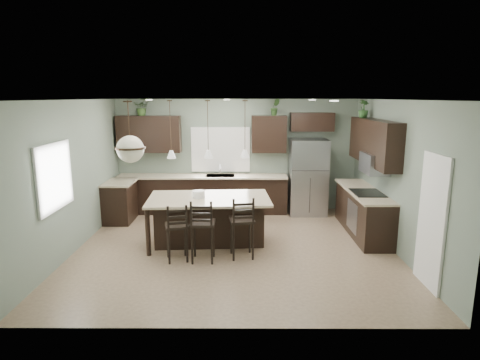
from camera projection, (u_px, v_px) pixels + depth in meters
name	position (u px, v px, depth m)	size (l,w,h in m)	color
ground	(235.00, 248.00, 7.72)	(6.00, 6.00, 0.00)	#9E8466
pantry_door	(432.00, 222.00, 5.98)	(0.04, 0.82, 2.04)	white
window_back	(221.00, 149.00, 10.09)	(1.35, 0.02, 1.00)	white
window_left	(54.00, 177.00, 6.64)	(0.02, 1.10, 1.00)	white
left_return_cabs	(120.00, 202.00, 9.31)	(0.60, 0.90, 0.90)	black
left_return_countertop	(120.00, 182.00, 9.21)	(0.66, 0.96, 0.04)	beige
back_lower_cabs	(202.00, 195.00, 10.03)	(4.20, 0.60, 0.90)	black
back_countertop	(202.00, 176.00, 9.92)	(4.20, 0.66, 0.04)	beige
sink_inset	(220.00, 176.00, 9.91)	(0.70, 0.45, 0.01)	gray
faucet	(220.00, 170.00, 9.85)	(0.02, 0.02, 0.28)	silver
back_upper_left	(149.00, 134.00, 9.86)	(1.55, 0.34, 0.90)	black
back_upper_right	(269.00, 134.00, 9.85)	(0.85, 0.34, 0.90)	black
fridge_header	(312.00, 122.00, 9.78)	(1.05, 0.34, 0.45)	black
right_lower_cabs	(363.00, 212.00, 8.48)	(0.60, 2.35, 0.90)	black
right_countertop	(363.00, 191.00, 8.38)	(0.66, 2.35, 0.04)	beige
cooktop	(367.00, 193.00, 8.11)	(0.58, 0.75, 0.02)	black
wall_oven_front	(352.00, 216.00, 8.21)	(0.01, 0.72, 0.60)	gray
right_upper_cabs	(374.00, 142.00, 8.17)	(0.34, 2.35, 0.90)	black
microwave	(374.00, 163.00, 7.98)	(0.40, 0.75, 0.40)	gray
refrigerator	(308.00, 177.00, 9.82)	(0.90, 0.74, 1.85)	#95969D
kitchen_island	(209.00, 220.00, 7.90)	(2.35, 1.33, 0.92)	black
serving_dish	(199.00, 194.00, 7.78)	(0.24, 0.24, 0.14)	white
bar_stool_left	(177.00, 232.00, 7.03)	(0.39, 0.39, 1.05)	black
bar_stool_center	(203.00, 230.00, 7.00)	(0.42, 0.42, 1.14)	black
bar_stool_right	(242.00, 227.00, 7.17)	(0.42, 0.42, 1.14)	black
pendant_left	(170.00, 130.00, 7.50)	(0.17, 0.17, 1.10)	white
pendant_center	(208.00, 129.00, 7.54)	(0.17, 0.17, 1.10)	white
pendant_right	(245.00, 129.00, 7.58)	(0.17, 0.17, 1.10)	silver
chandelier	(129.00, 132.00, 6.19)	(0.47, 0.47, 0.96)	beige
plant_back_left	(142.00, 107.00, 9.70)	(0.38, 0.33, 0.42)	#2E4920
plant_back_right	(275.00, 107.00, 9.68)	(0.23, 0.18, 0.41)	#2E5123
plant_right_wall	(363.00, 109.00, 8.76)	(0.22, 0.22, 0.39)	#2C5625
room_shell	(234.00, 161.00, 7.38)	(6.00, 6.00, 6.00)	slate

